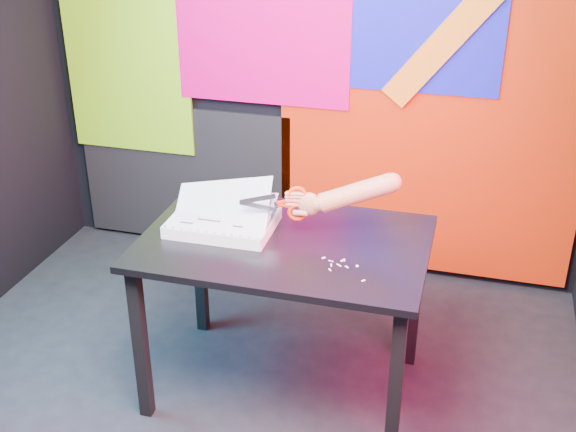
% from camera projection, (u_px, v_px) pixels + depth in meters
% --- Properties ---
extents(room, '(3.01, 3.01, 2.71)m').
position_uv_depth(room, '(203.00, 120.00, 2.44)').
color(room, black).
rests_on(room, ground).
extents(backdrop, '(2.88, 0.05, 2.08)m').
position_uv_depth(backdrop, '(319.00, 106.00, 3.86)').
color(backdrop, red).
rests_on(backdrop, ground).
extents(work_table, '(1.17, 0.78, 0.75)m').
position_uv_depth(work_table, '(285.00, 260.00, 2.98)').
color(work_table, black).
rests_on(work_table, ground).
extents(printout_stack, '(0.46, 0.32, 0.23)m').
position_uv_depth(printout_stack, '(223.00, 222.00, 3.02)').
color(printout_stack, silver).
rests_on(printout_stack, work_table).
extents(scissors, '(0.27, 0.07, 0.15)m').
position_uv_depth(scissors, '(292.00, 204.00, 2.90)').
color(scissors, '#B3B7C6').
rests_on(scissors, printout_stack).
extents(hand_forearm, '(0.44, 0.14, 0.19)m').
position_uv_depth(hand_forearm, '(348.00, 195.00, 2.86)').
color(hand_forearm, tan).
rests_on(hand_forearm, work_table).
extents(paper_clippings, '(0.19, 0.15, 0.00)m').
position_uv_depth(paper_clippings, '(341.00, 265.00, 2.75)').
color(paper_clippings, white).
rests_on(paper_clippings, work_table).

